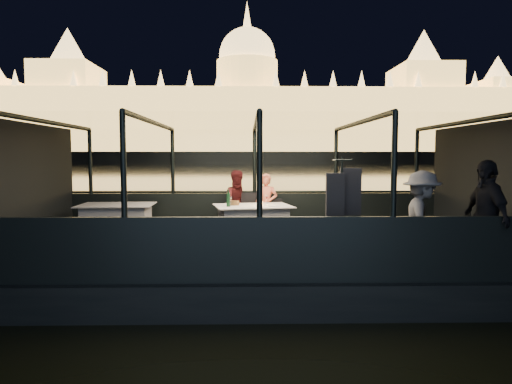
{
  "coord_description": "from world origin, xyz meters",
  "views": [
    {
      "loc": [
        -0.17,
        -8.06,
        2.2
      ],
      "look_at": [
        0.0,
        0.4,
        1.55
      ],
      "focal_mm": 32.0,
      "sensor_mm": 36.0,
      "label": 1
    }
  ],
  "objects_px": {
    "coat_stand": "(341,211)",
    "passenger_dark": "(485,217)",
    "dining_table_central": "(253,225)",
    "chair_port_left": "(250,216)",
    "person_man_maroon": "(239,202)",
    "dining_table_aft": "(117,223)",
    "passenger_stripe": "(422,215)",
    "person_woman_coral": "(266,202)",
    "chair_port_right": "(273,217)",
    "wine_bottle": "(228,199)"
  },
  "relations": [
    {
      "from": "coat_stand",
      "to": "passenger_dark",
      "type": "bearing_deg",
      "value": -11.0
    },
    {
      "from": "dining_table_central",
      "to": "chair_port_left",
      "type": "bearing_deg",
      "value": 93.66
    },
    {
      "from": "coat_stand",
      "to": "person_man_maroon",
      "type": "xyz_separation_m",
      "value": [
        -1.59,
        2.93,
        -0.15
      ]
    },
    {
      "from": "dining_table_central",
      "to": "chair_port_left",
      "type": "relative_size",
      "value": 1.56
    },
    {
      "from": "dining_table_aft",
      "to": "passenger_stripe",
      "type": "relative_size",
      "value": 0.96
    },
    {
      "from": "chair_port_left",
      "to": "person_woman_coral",
      "type": "relative_size",
      "value": 0.69
    },
    {
      "from": "chair_port_right",
      "to": "person_man_maroon",
      "type": "distance_m",
      "value": 0.82
    },
    {
      "from": "chair_port_right",
      "to": "wine_bottle",
      "type": "height_order",
      "value": "wine_bottle"
    },
    {
      "from": "dining_table_central",
      "to": "person_man_maroon",
      "type": "height_order",
      "value": "person_man_maroon"
    },
    {
      "from": "chair_port_right",
      "to": "person_woman_coral",
      "type": "relative_size",
      "value": 0.59
    },
    {
      "from": "dining_table_central",
      "to": "coat_stand",
      "type": "distance_m",
      "value": 2.47
    },
    {
      "from": "passenger_dark",
      "to": "person_man_maroon",
      "type": "bearing_deg",
      "value": -137.23
    },
    {
      "from": "chair_port_right",
      "to": "person_man_maroon",
      "type": "bearing_deg",
      "value": 156.95
    },
    {
      "from": "coat_stand",
      "to": "person_woman_coral",
      "type": "relative_size",
      "value": 1.26
    },
    {
      "from": "dining_table_central",
      "to": "chair_port_left",
      "type": "distance_m",
      "value": 0.78
    },
    {
      "from": "passenger_dark",
      "to": "wine_bottle",
      "type": "height_order",
      "value": "passenger_dark"
    },
    {
      "from": "dining_table_aft",
      "to": "passenger_dark",
      "type": "distance_m",
      "value": 6.6
    },
    {
      "from": "dining_table_central",
      "to": "passenger_stripe",
      "type": "height_order",
      "value": "passenger_stripe"
    },
    {
      "from": "dining_table_central",
      "to": "wine_bottle",
      "type": "height_order",
      "value": "wine_bottle"
    },
    {
      "from": "chair_port_right",
      "to": "person_man_maroon",
      "type": "height_order",
      "value": "person_man_maroon"
    },
    {
      "from": "chair_port_right",
      "to": "person_man_maroon",
      "type": "xyz_separation_m",
      "value": [
        -0.73,
        0.2,
        0.3
      ]
    },
    {
      "from": "chair_port_left",
      "to": "wine_bottle",
      "type": "distance_m",
      "value": 1.15
    },
    {
      "from": "person_woman_coral",
      "to": "passenger_stripe",
      "type": "distance_m",
      "value": 3.68
    },
    {
      "from": "person_man_maroon",
      "to": "chair_port_left",
      "type": "bearing_deg",
      "value": -47.61
    },
    {
      "from": "chair_port_right",
      "to": "wine_bottle",
      "type": "distance_m",
      "value": 1.36
    },
    {
      "from": "dining_table_central",
      "to": "person_woman_coral",
      "type": "relative_size",
      "value": 1.07
    },
    {
      "from": "dining_table_aft",
      "to": "chair_port_left",
      "type": "bearing_deg",
      "value": 9.69
    },
    {
      "from": "chair_port_right",
      "to": "coat_stand",
      "type": "height_order",
      "value": "coat_stand"
    },
    {
      "from": "coat_stand",
      "to": "dining_table_aft",
      "type": "bearing_deg",
      "value": 149.57
    },
    {
      "from": "coat_stand",
      "to": "wine_bottle",
      "type": "xyz_separation_m",
      "value": [
        -1.76,
        1.84,
        0.02
      ]
    },
    {
      "from": "wine_bottle",
      "to": "chair_port_right",
      "type": "bearing_deg",
      "value": 44.5
    },
    {
      "from": "dining_table_aft",
      "to": "person_man_maroon",
      "type": "xyz_separation_m",
      "value": [
        2.42,
        0.58,
        0.36
      ]
    },
    {
      "from": "person_man_maroon",
      "to": "wine_bottle",
      "type": "height_order",
      "value": "person_man_maroon"
    },
    {
      "from": "person_man_maroon",
      "to": "dining_table_aft",
      "type": "bearing_deg",
      "value": 172.86
    },
    {
      "from": "passenger_dark",
      "to": "wine_bottle",
      "type": "xyz_separation_m",
      "value": [
        -3.74,
        2.23,
        0.06
      ]
    },
    {
      "from": "coat_stand",
      "to": "person_man_maroon",
      "type": "height_order",
      "value": "coat_stand"
    },
    {
      "from": "person_man_maroon",
      "to": "passenger_stripe",
      "type": "bearing_deg",
      "value": -68.1
    },
    {
      "from": "chair_port_right",
      "to": "coat_stand",
      "type": "xyz_separation_m",
      "value": [
        0.86,
        -2.74,
        0.45
      ]
    },
    {
      "from": "chair_port_left",
      "to": "chair_port_right",
      "type": "distance_m",
      "value": 0.5
    },
    {
      "from": "chair_port_right",
      "to": "chair_port_left",
      "type": "bearing_deg",
      "value": 163.38
    },
    {
      "from": "dining_table_aft",
      "to": "chair_port_right",
      "type": "xyz_separation_m",
      "value": [
        3.16,
        0.38,
        0.06
      ]
    },
    {
      "from": "wine_bottle",
      "to": "chair_port_left",
      "type": "bearing_deg",
      "value": 66.72
    },
    {
      "from": "chair_port_right",
      "to": "dining_table_central",
      "type": "bearing_deg",
      "value": -130.21
    },
    {
      "from": "chair_port_left",
      "to": "passenger_dark",
      "type": "xyz_separation_m",
      "value": [
        3.32,
        -3.2,
        0.4
      ]
    },
    {
      "from": "dining_table_central",
      "to": "chair_port_right",
      "type": "distance_m",
      "value": 0.83
    },
    {
      "from": "person_woman_coral",
      "to": "person_man_maroon",
      "type": "relative_size",
      "value": 0.95
    },
    {
      "from": "person_woman_coral",
      "to": "passenger_dark",
      "type": "relative_size",
      "value": 0.81
    },
    {
      "from": "passenger_stripe",
      "to": "dining_table_aft",
      "type": "bearing_deg",
      "value": 74.74
    },
    {
      "from": "chair_port_left",
      "to": "passenger_stripe",
      "type": "relative_size",
      "value": 0.62
    },
    {
      "from": "passenger_stripe",
      "to": "coat_stand",
      "type": "bearing_deg",
      "value": 95.64
    }
  ]
}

